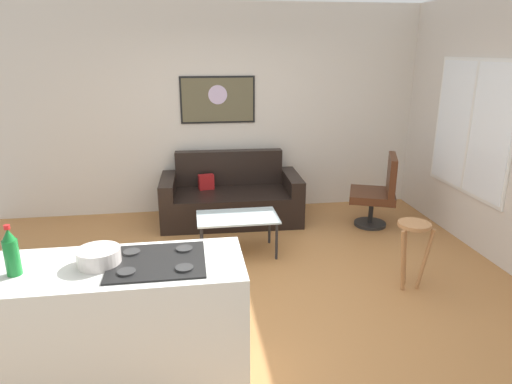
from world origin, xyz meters
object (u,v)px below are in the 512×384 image
(soda_bottle, at_px, (11,253))
(wall_painting, at_px, (218,100))
(armchair, at_px, (379,192))
(coffee_table, at_px, (237,220))
(mixing_bowl, at_px, (99,257))
(couch, at_px, (231,199))
(bar_stool, at_px, (413,239))

(soda_bottle, height_order, wall_painting, wall_painting)
(armchair, height_order, soda_bottle, soda_bottle)
(coffee_table, relative_size, mixing_bowl, 3.31)
(soda_bottle, distance_m, mixing_bowl, 0.49)
(couch, height_order, armchair, armchair)
(bar_stool, relative_size, mixing_bowl, 2.47)
(bar_stool, distance_m, mixing_bowl, 2.83)
(wall_painting, bearing_deg, couch, -76.41)
(soda_bottle, bearing_deg, bar_stool, 18.37)
(coffee_table, height_order, bar_stool, bar_stool)
(couch, relative_size, soda_bottle, 5.82)
(couch, distance_m, wall_painting, 1.35)
(bar_stool, xyz_separation_m, soda_bottle, (-3.10, -1.03, 0.56))
(couch, relative_size, coffee_table, 2.07)
(coffee_table, xyz_separation_m, mixing_bowl, (-1.08, -1.98, 0.57))
(couch, xyz_separation_m, armchair, (1.85, -0.51, 0.18))
(couch, xyz_separation_m, bar_stool, (1.52, -2.08, 0.21))
(armchair, bearing_deg, soda_bottle, -142.92)
(wall_painting, bearing_deg, armchair, -26.25)
(bar_stool, xyz_separation_m, mixing_bowl, (-2.62, -0.97, 0.46))
(mixing_bowl, distance_m, wall_painting, 3.69)
(coffee_table, distance_m, mixing_bowl, 2.32)
(couch, xyz_separation_m, coffee_table, (-0.03, -1.07, 0.11))
(soda_bottle, bearing_deg, couch, 63.00)
(couch, height_order, mixing_bowl, mixing_bowl)
(coffee_table, relative_size, soda_bottle, 2.82)
(coffee_table, bearing_deg, bar_stool, -33.25)
(coffee_table, height_order, armchair, armchair)
(couch, distance_m, mixing_bowl, 3.31)
(couch, height_order, soda_bottle, soda_bottle)
(soda_bottle, height_order, mixing_bowl, soda_bottle)
(couch, height_order, bar_stool, couch)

